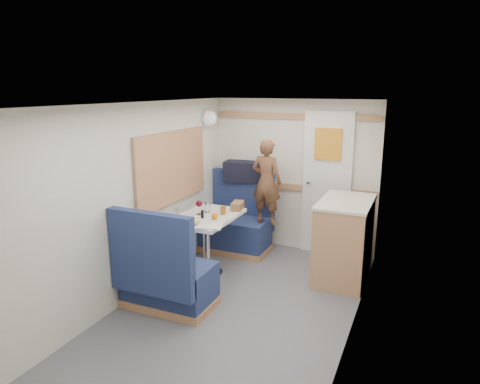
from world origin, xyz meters
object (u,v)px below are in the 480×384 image
at_px(dinette_table, 206,228).
at_px(orange_fruit, 215,216).
at_px(bench_far, 237,228).
at_px(tumbler_mid, 207,207).
at_px(wine_glass, 199,204).
at_px(tumbler_left, 177,215).
at_px(dome_light, 209,118).
at_px(cheese_block, 195,222).
at_px(bench_near, 166,280).
at_px(pepper_grinder, 202,214).
at_px(galley_counter, 344,239).
at_px(bread_loaf, 238,206).
at_px(tray, 212,224).
at_px(beer_glass, 223,210).
at_px(duffel_bag, 245,171).
at_px(person, 267,182).

distance_m(dinette_table, orange_fruit, 0.31).
bearing_deg(bench_far, tumbler_mid, -94.09).
height_order(wine_glass, tumbler_left, wine_glass).
distance_m(dome_light, cheese_block, 1.62).
xyz_separation_m(bench_near, pepper_grinder, (0.01, 0.76, 0.46)).
height_order(orange_fruit, tumbler_mid, tumbler_mid).
relative_size(galley_counter, wine_glass, 5.48).
bearing_deg(galley_counter, orange_fruit, -151.84).
xyz_separation_m(dinette_table, bread_loaf, (0.22, 0.38, 0.20)).
height_order(tray, tumbler_mid, tumbler_mid).
height_order(dinette_table, tumbler_mid, tumbler_mid).
height_order(dinette_table, bench_far, bench_far).
bearing_deg(bench_far, dinette_table, -90.00).
relative_size(bench_near, tumbler_mid, 8.81).
bearing_deg(beer_glass, cheese_block, -102.46).
xyz_separation_m(orange_fruit, cheese_block, (-0.13, -0.21, -0.02)).
xyz_separation_m(galley_counter, duffel_bag, (-1.46, 0.57, 0.57)).
bearing_deg(dome_light, tumbler_left, -81.59).
bearing_deg(dome_light, wine_glass, -70.50).
bearing_deg(tumbler_mid, bench_far, 85.91).
bearing_deg(beer_glass, wine_glass, -155.33).
xyz_separation_m(dinette_table, tumbler_left, (-0.23, -0.27, 0.21)).
bearing_deg(dinette_table, tumbler_mid, 111.96).
bearing_deg(dome_light, galley_counter, -9.18).
height_order(duffel_bag, bread_loaf, duffel_bag).
bearing_deg(cheese_block, dinette_table, 98.81).
bearing_deg(tumbler_mid, cheese_block, -77.46).
bearing_deg(orange_fruit, person, 74.85).
bearing_deg(bench_near, cheese_block, 84.02).
distance_m(duffel_bag, wine_glass, 1.14).
distance_m(galley_counter, tumbler_left, 1.90).
bearing_deg(orange_fruit, pepper_grinder, 167.47).
bearing_deg(wine_glass, galley_counter, 19.29).
relative_size(dinette_table, bench_far, 0.88).
bearing_deg(bench_near, dinette_table, 90.00).
distance_m(person, tray, 1.14).
bearing_deg(duffel_bag, cheese_block, -96.11).
bearing_deg(dinette_table, person, 61.54).
distance_m(tray, tumbler_left, 0.45).
relative_size(bench_far, tray, 3.11).
xyz_separation_m(bench_far, dome_light, (-0.39, -0.01, 1.45)).
xyz_separation_m(bench_far, bench_near, (0.00, -1.73, 0.00)).
distance_m(tray, orange_fruit, 0.16).
relative_size(dome_light, orange_fruit, 2.70).
distance_m(tray, pepper_grinder, 0.28).
height_order(bench_far, dome_light, dome_light).
distance_m(tumbler_left, bread_loaf, 0.78).
height_order(dinette_table, person, person).
bearing_deg(wine_glass, bench_near, -84.04).
distance_m(dinette_table, tumbler_mid, 0.26).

